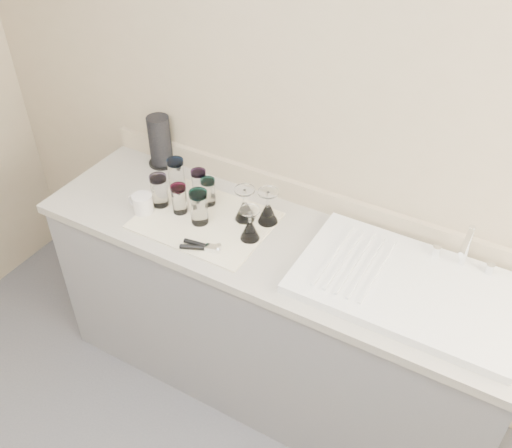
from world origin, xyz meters
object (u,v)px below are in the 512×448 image
Objects in this scene: goblet_front_right at (250,229)px; white_mug at (142,204)px; tumbler_blue at (179,199)px; goblet_back_left at (245,209)px; goblet_back_right at (268,211)px; tumbler_cyan at (199,184)px; tumbler_lavender at (199,207)px; tumbler_magenta at (159,190)px; paper_towel_roll at (160,142)px; sink_unit at (409,286)px; tumbler_purple at (208,191)px; can_opener at (201,246)px; tumbler_teal at (176,174)px.

white_mug is at bearing -171.67° from goblet_front_right.
tumbler_blue is 0.28m from goblet_back_left.
goblet_front_right is at bearing -94.54° from goblet_back_right.
tumbler_blue is (-0.01, -0.13, -0.00)m from tumbler_cyan.
goblet_front_right is (0.24, 0.01, -0.03)m from tumbler_lavender.
goblet_front_right is 0.50m from white_mug.
goblet_back_right is (0.25, 0.14, -0.03)m from tumbler_lavender.
tumbler_magenta reaches higher than goblet_front_right.
tumbler_cyan is 0.35m from goblet_back_right.
tumbler_magenta is 0.10m from tumbler_blue.
tumbler_lavender is 0.51m from paper_towel_roll.
goblet_back_right is at bearing -12.71° from paper_towel_roll.
tumbler_lavender is 0.29m from goblet_back_right.
goblet_front_right is (-0.01, -0.13, -0.00)m from goblet_back_right.
tumbler_magenta is 1.02× the size of goblet_front_right.
tumbler_magenta is (-1.10, -0.04, 0.06)m from sink_unit.
paper_towel_roll reaches higher than goblet_front_right.
white_mug is at bearing -174.19° from sink_unit.
sink_unit is 5.56× the size of tumbler_magenta.
tumbler_cyan is 1.08× the size of white_mug.
white_mug is at bearing -167.00° from tumbler_lavender.
goblet_front_right is (0.35, -0.00, -0.02)m from tumbler_blue.
tumbler_blue reaches higher than tumbler_purple.
goblet_back_left is 0.94× the size of can_opener.
paper_towel_roll is at bearing 114.82° from white_mug.
tumbler_magenta is at bearing 179.58° from goblet_front_right.
sink_unit is 5.66× the size of goblet_front_right.
tumbler_purple is at bearing 175.67° from sink_unit.
can_opener is at bearing -165.97° from sink_unit.
goblet_back_right is (0.35, -0.01, -0.02)m from tumbler_cyan.
goblet_back_right is (0.29, 0.02, -0.01)m from tumbler_purple.
goblet_back_right is (0.36, 0.13, -0.02)m from tumbler_blue.
goblet_front_right is 0.58× the size of paper_towel_roll.
sink_unit is 0.89m from tumbler_lavender.
tumbler_teal is 0.12m from tumbler_cyan.
tumbler_magenta is at bearing -165.46° from goblet_back_left.
paper_towel_roll is at bearing 137.82° from tumbler_blue.
goblet_back_left is 0.10m from goblet_back_right.
sink_unit is at bearing -4.95° from tumbler_teal.
goblet_back_right is at bearing 30.37° from tumbler_lavender.
goblet_front_right reaches higher than tumbler_blue.
tumbler_cyan is 1.00× the size of tumbler_blue.
tumbler_teal is 0.18m from tumbler_blue.
tumbler_blue is at bearing 143.92° from can_opener.
tumbler_cyan is at bearing 124.27° from tumbler_lavender.
tumbler_teal is 0.22m from white_mug.
tumbler_magenta is 0.35m from paper_towel_roll.
tumbler_lavender is (0.23, -0.15, 0.00)m from tumbler_teal.
goblet_front_right is 0.72m from paper_towel_roll.
goblet_front_right is (0.27, -0.11, -0.01)m from tumbler_purple.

